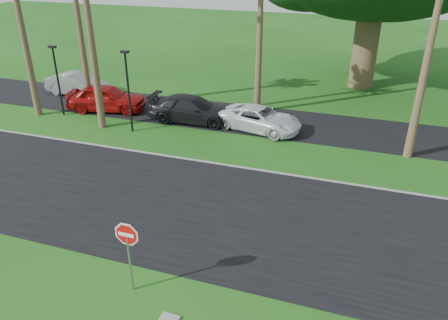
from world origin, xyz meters
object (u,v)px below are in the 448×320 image
Objects in this scene: car_silver at (78,85)px; car_red at (106,98)px; car_dark at (192,109)px; car_minivan at (260,119)px; stop_sign_near at (128,243)px.

car_silver is 0.97× the size of car_red.
car_red is 5.98m from car_dark.
car_dark is at bearing -96.21° from car_silver.
car_silver is 0.91× the size of car_dark.
car_silver is 0.99× the size of car_minivan.
stop_sign_near is 0.54× the size of car_minivan.
car_dark is (-3.77, 14.03, -1.00)m from stop_sign_near.
car_dark is at bearing 101.27° from car_minivan.
stop_sign_near reaches higher than car_silver.
car_red is 1.02× the size of car_minivan.
car_red is at bearing 86.38° from car_dark.
car_dark is at bearing -102.60° from car_red.
car_dark is 1.09× the size of car_minivan.
car_red is at bearing -113.73° from car_silver.
car_red is at bearing 124.74° from stop_sign_near.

